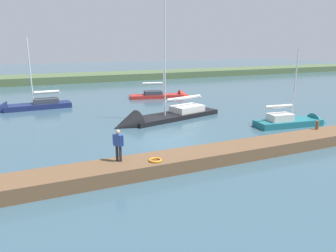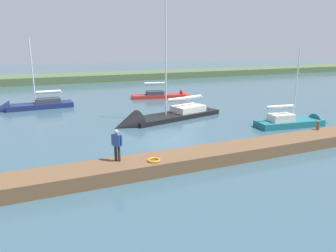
{
  "view_description": "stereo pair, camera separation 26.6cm",
  "coord_description": "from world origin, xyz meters",
  "px_view_note": "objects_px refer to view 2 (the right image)",
  "views": [
    {
      "loc": [
        8.33,
        18.45,
        6.36
      ],
      "look_at": [
        -0.16,
        -0.39,
        1.01
      ],
      "focal_mm": 33.75,
      "sensor_mm": 36.0,
      "label": 1
    },
    {
      "loc": [
        8.09,
        18.56,
        6.36
      ],
      "look_at": [
        -0.16,
        -0.39,
        1.01
      ],
      "focal_mm": 33.75,
      "sensor_mm": 36.0,
      "label": 2
    }
  ],
  "objects_px": {
    "sailboat_outer_mooring": "(159,120)",
    "sailboat_behind_pier": "(167,96)",
    "sailboat_far_left": "(29,108)",
    "mooring_post_far": "(318,126)",
    "life_ring_buoy": "(154,160)",
    "sailboat_mid_channel": "(298,124)",
    "person_on_dock": "(117,143)"
  },
  "relations": [
    {
      "from": "sailboat_far_left",
      "to": "person_on_dock",
      "type": "distance_m",
      "value": 20.26
    },
    {
      "from": "sailboat_behind_pier",
      "to": "sailboat_outer_mooring",
      "type": "xyz_separation_m",
      "value": [
        5.56,
        10.98,
        -0.04
      ]
    },
    {
      "from": "life_ring_buoy",
      "to": "sailboat_far_left",
      "type": "relative_size",
      "value": 0.08
    },
    {
      "from": "sailboat_outer_mooring",
      "to": "person_on_dock",
      "type": "height_order",
      "value": "sailboat_outer_mooring"
    },
    {
      "from": "sailboat_outer_mooring",
      "to": "sailboat_behind_pier",
      "type": "bearing_deg",
      "value": -131.32
    },
    {
      "from": "sailboat_far_left",
      "to": "sailboat_outer_mooring",
      "type": "bearing_deg",
      "value": 133.08
    },
    {
      "from": "person_on_dock",
      "to": "sailboat_behind_pier",
      "type": "bearing_deg",
      "value": 18.33
    },
    {
      "from": "sailboat_behind_pier",
      "to": "person_on_dock",
      "type": "xyz_separation_m",
      "value": [
        11.71,
        20.79,
        1.49
      ]
    },
    {
      "from": "sailboat_behind_pier",
      "to": "person_on_dock",
      "type": "relative_size",
      "value": 5.41
    },
    {
      "from": "sailboat_mid_channel",
      "to": "person_on_dock",
      "type": "distance_m",
      "value": 16.47
    },
    {
      "from": "sailboat_behind_pier",
      "to": "person_on_dock",
      "type": "height_order",
      "value": "sailboat_behind_pier"
    },
    {
      "from": "sailboat_far_left",
      "to": "person_on_dock",
      "type": "bearing_deg",
      "value": 99.03
    },
    {
      "from": "sailboat_behind_pier",
      "to": "mooring_post_far",
      "type": "bearing_deg",
      "value": -71.45
    },
    {
      "from": "sailboat_behind_pier",
      "to": "sailboat_mid_channel",
      "type": "distance_m",
      "value": 17.46
    },
    {
      "from": "mooring_post_far",
      "to": "sailboat_behind_pier",
      "type": "distance_m",
      "value": 20.58
    },
    {
      "from": "life_ring_buoy",
      "to": "sailboat_outer_mooring",
      "type": "bearing_deg",
      "value": -113.04
    },
    {
      "from": "sailboat_far_left",
      "to": "person_on_dock",
      "type": "relative_size",
      "value": 4.93
    },
    {
      "from": "sailboat_far_left",
      "to": "sailboat_mid_channel",
      "type": "xyz_separation_m",
      "value": [
        -20.0,
        15.94,
        -0.03
      ]
    },
    {
      "from": "mooring_post_far",
      "to": "sailboat_behind_pier",
      "type": "relative_size",
      "value": 0.07
    },
    {
      "from": "life_ring_buoy",
      "to": "sailboat_mid_channel",
      "type": "xyz_separation_m",
      "value": [
        -14.28,
        -4.6,
        -0.67
      ]
    },
    {
      "from": "mooring_post_far",
      "to": "person_on_dock",
      "type": "relative_size",
      "value": 0.36
    },
    {
      "from": "sailboat_behind_pier",
      "to": "sailboat_far_left",
      "type": "relative_size",
      "value": 1.1
    },
    {
      "from": "sailboat_behind_pier",
      "to": "sailboat_mid_channel",
      "type": "relative_size",
      "value": 1.27
    },
    {
      "from": "sailboat_far_left",
      "to": "person_on_dock",
      "type": "height_order",
      "value": "sailboat_far_left"
    },
    {
      "from": "life_ring_buoy",
      "to": "sailboat_behind_pier",
      "type": "bearing_deg",
      "value": -115.02
    },
    {
      "from": "life_ring_buoy",
      "to": "sailboat_mid_channel",
      "type": "height_order",
      "value": "sailboat_mid_channel"
    },
    {
      "from": "sailboat_behind_pier",
      "to": "sailboat_outer_mooring",
      "type": "distance_m",
      "value": 12.31
    },
    {
      "from": "mooring_post_far",
      "to": "life_ring_buoy",
      "type": "distance_m",
      "value": 12.47
    },
    {
      "from": "mooring_post_far",
      "to": "person_on_dock",
      "type": "distance_m",
      "value": 14.1
    },
    {
      "from": "life_ring_buoy",
      "to": "sailboat_behind_pier",
      "type": "height_order",
      "value": "sailboat_behind_pier"
    },
    {
      "from": "mooring_post_far",
      "to": "life_ring_buoy",
      "type": "relative_size",
      "value": 0.9
    },
    {
      "from": "sailboat_behind_pier",
      "to": "life_ring_buoy",
      "type": "bearing_deg",
      "value": -103.08
    }
  ]
}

